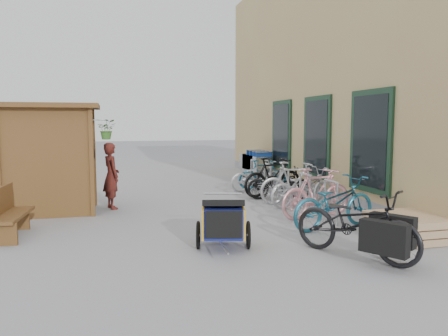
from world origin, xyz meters
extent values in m
plane|color=gray|center=(0.00, 0.00, 0.00)|extent=(80.00, 80.00, 0.00)
cube|color=tan|center=(6.50, 4.50, 3.50)|extent=(6.00, 13.00, 7.00)
cube|color=gray|center=(3.58, 4.50, 0.15)|extent=(0.18, 13.00, 0.30)
cube|color=#163320|center=(3.47, 0.50, 1.60)|extent=(0.06, 1.50, 2.20)
cube|color=black|center=(3.44, 0.50, 1.60)|extent=(0.02, 1.25, 1.95)
cube|color=#163320|center=(3.47, 3.00, 1.60)|extent=(0.06, 1.50, 2.20)
cube|color=black|center=(3.44, 3.00, 1.60)|extent=(0.02, 1.25, 1.95)
cube|color=#163320|center=(3.47, 5.50, 1.60)|extent=(0.06, 1.50, 2.20)
cube|color=black|center=(3.44, 5.50, 1.60)|extent=(0.02, 1.25, 1.95)
cube|color=brown|center=(-2.30, 1.85, 1.15)|extent=(0.09, 0.09, 2.30)
cube|color=brown|center=(-4.10, 3.15, 1.15)|extent=(0.09, 0.09, 2.30)
cube|color=brown|center=(-2.30, 3.15, 1.15)|extent=(0.09, 0.09, 2.30)
cube|color=brown|center=(-4.07, 2.50, 1.15)|extent=(0.05, 1.30, 2.30)
cube|color=brown|center=(-3.20, 1.88, 1.15)|extent=(1.80, 0.05, 2.30)
cube|color=brown|center=(-3.20, 3.12, 1.15)|extent=(1.80, 0.05, 2.30)
cube|color=brown|center=(-3.20, 2.50, 2.35)|extent=(2.15, 1.65, 0.10)
cube|color=brown|center=(-3.40, 2.50, 0.90)|extent=(1.30, 1.15, 0.04)
cube|color=brown|center=(-3.40, 2.50, 1.50)|extent=(1.30, 1.15, 0.04)
cylinder|color=#A5A8AD|center=(-2.12, 1.85, 2.05)|extent=(0.36, 0.02, 0.02)
imported|color=#366824|center=(-1.97, 1.85, 1.85)|extent=(0.38, 0.33, 0.42)
cylinder|color=#A5A8AD|center=(2.30, -0.25, 0.42)|extent=(0.05, 0.05, 0.84)
cylinder|color=#A5A8AD|center=(2.30, 0.25, 0.42)|extent=(0.05, 0.05, 0.84)
cylinder|color=#A5A8AD|center=(2.30, 0.00, 0.84)|extent=(0.05, 0.50, 0.05)
cylinder|color=#A5A8AD|center=(2.30, 0.95, 0.42)|extent=(0.05, 0.05, 0.84)
cylinder|color=#A5A8AD|center=(2.30, 1.45, 0.42)|extent=(0.05, 0.05, 0.84)
cylinder|color=#A5A8AD|center=(2.30, 1.20, 0.84)|extent=(0.05, 0.50, 0.05)
cylinder|color=#A5A8AD|center=(2.30, 2.15, 0.42)|extent=(0.05, 0.05, 0.84)
cylinder|color=#A5A8AD|center=(2.30, 2.65, 0.42)|extent=(0.05, 0.05, 0.84)
cylinder|color=#A5A8AD|center=(2.30, 2.40, 0.84)|extent=(0.05, 0.50, 0.05)
cylinder|color=#A5A8AD|center=(2.30, 3.35, 0.42)|extent=(0.05, 0.05, 0.84)
cylinder|color=#A5A8AD|center=(2.30, 3.85, 0.42)|extent=(0.05, 0.05, 0.84)
cylinder|color=#A5A8AD|center=(2.30, 3.60, 0.84)|extent=(0.05, 0.50, 0.05)
cylinder|color=#A5A8AD|center=(2.30, 4.55, 0.42)|extent=(0.05, 0.05, 0.84)
cylinder|color=#A5A8AD|center=(2.30, 5.05, 0.42)|extent=(0.05, 0.05, 0.84)
cylinder|color=#A5A8AD|center=(2.30, 4.80, 0.84)|extent=(0.05, 0.50, 0.05)
cube|color=tan|center=(3.00, -1.40, 0.07)|extent=(1.00, 1.20, 0.12)
cube|color=tan|center=(3.00, -1.40, 0.21)|extent=(1.00, 1.20, 0.12)
cube|color=tan|center=(3.00, -1.40, 0.35)|extent=(1.00, 1.20, 0.12)
cube|color=brown|center=(-3.60, 0.43, 0.39)|extent=(0.53, 1.42, 0.06)
cube|color=brown|center=(-3.79, 0.43, 0.65)|extent=(0.16, 1.39, 0.46)
cube|color=brown|center=(-3.60, -0.12, 0.19)|extent=(0.37, 0.09, 0.37)
cube|color=brown|center=(-3.60, 0.99, 0.19)|extent=(0.37, 0.09, 0.37)
cube|color=silver|center=(3.00, 6.28, 0.60)|extent=(0.55, 0.85, 0.52)
cube|color=#1A47AC|center=(3.00, 5.85, 0.95)|extent=(0.55, 0.04, 0.18)
cylinder|color=silver|center=(3.00, 5.82, 1.02)|extent=(0.58, 0.04, 0.04)
cylinder|color=black|center=(2.78, 5.93, 0.06)|extent=(0.04, 0.12, 0.12)
cube|color=silver|center=(3.00, 6.63, 0.60)|extent=(0.55, 0.85, 0.52)
cube|color=#1A47AC|center=(3.00, 6.20, 0.95)|extent=(0.55, 0.04, 0.18)
cylinder|color=silver|center=(3.00, 6.17, 1.02)|extent=(0.58, 0.04, 0.04)
cylinder|color=black|center=(2.78, 6.28, 0.06)|extent=(0.04, 0.12, 0.12)
cube|color=silver|center=(3.00, 6.98, 0.60)|extent=(0.55, 0.85, 0.52)
cube|color=#1A47AC|center=(3.00, 6.55, 0.95)|extent=(0.55, 0.04, 0.18)
cylinder|color=silver|center=(3.00, 6.52, 1.02)|extent=(0.58, 0.04, 0.04)
cylinder|color=black|center=(2.78, 6.63, 0.06)|extent=(0.04, 0.12, 0.12)
cube|color=silver|center=(3.00, 7.32, 0.60)|extent=(0.55, 0.85, 0.52)
cube|color=#1A47AC|center=(3.00, 6.90, 0.95)|extent=(0.55, 0.04, 0.18)
cylinder|color=silver|center=(3.00, 6.87, 1.02)|extent=(0.58, 0.04, 0.04)
cylinder|color=black|center=(2.78, 6.98, 0.06)|extent=(0.04, 0.12, 0.12)
cube|color=#1B2599|center=(-0.20, -1.14, 0.45)|extent=(0.76, 0.90, 0.46)
cube|color=gold|center=(-0.51, -1.06, 0.45)|extent=(0.22, 0.77, 0.46)
cube|color=gold|center=(0.10, -1.21, 0.45)|extent=(0.22, 0.77, 0.46)
cube|color=black|center=(-0.30, -1.53, 0.48)|extent=(0.54, 0.16, 0.42)
cube|color=black|center=(-0.19, -1.09, 0.72)|extent=(0.81, 0.88, 0.22)
torus|color=black|center=(-0.59, -1.04, 0.21)|extent=(0.16, 0.45, 0.45)
torus|color=black|center=(0.19, -1.23, 0.21)|extent=(0.16, 0.45, 0.45)
cylinder|color=#B7B7BC|center=(-0.36, -1.78, 0.21)|extent=(0.19, 0.65, 0.03)
cylinder|color=#B7B7BC|center=(-0.10, -0.72, 0.81)|extent=(0.62, 0.18, 0.03)
imported|color=black|center=(1.56, -2.11, 0.52)|extent=(1.62, 2.05, 1.04)
cube|color=black|center=(1.63, -2.71, 0.45)|extent=(0.49, 0.65, 0.45)
cube|color=black|center=(2.01, -2.37, 0.45)|extent=(0.49, 0.65, 0.45)
cube|color=#BF4212|center=(1.82, -2.54, 0.50)|extent=(0.20, 0.22, 0.12)
imported|color=maroon|center=(-1.91, 2.62, 0.77)|extent=(0.52, 0.65, 1.54)
imported|color=#1F627C|center=(2.14, -0.44, 0.50)|extent=(1.99, 1.08, 0.99)
imported|color=pink|center=(2.25, 0.51, 0.53)|extent=(1.83, 0.87, 1.06)
imported|color=#ABACB0|center=(2.50, 1.71, 0.47)|extent=(1.87, 0.93, 0.94)
imported|color=#ABACB0|center=(2.43, 2.11, 0.53)|extent=(1.75, 0.51, 1.05)
imported|color=black|center=(2.31, 2.77, 0.43)|extent=(1.72, 0.94, 0.86)
imported|color=black|center=(2.33, 3.24, 0.53)|extent=(1.83, 0.82, 1.06)
imported|color=#ABACB0|center=(2.19, 4.17, 0.44)|extent=(1.77, 0.87, 0.89)
imported|color=#1F627C|center=(2.49, 4.53, 0.44)|extent=(1.51, 0.53, 0.89)
camera|label=1|loc=(-1.91, -7.73, 2.00)|focal=35.00mm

